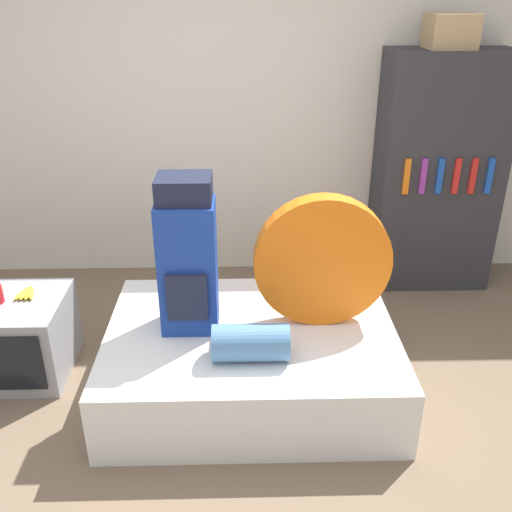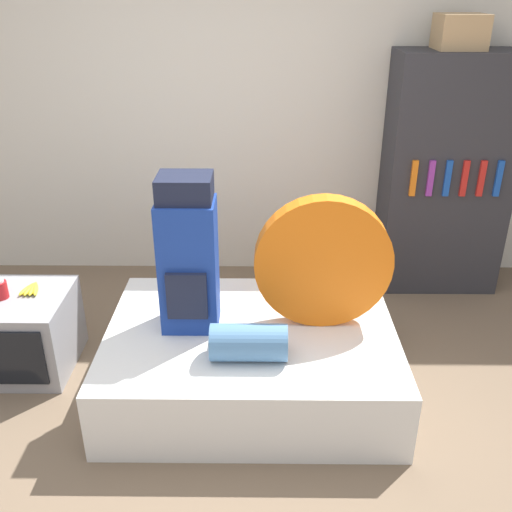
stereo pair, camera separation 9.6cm
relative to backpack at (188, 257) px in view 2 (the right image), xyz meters
name	(u,v)px [view 2 (the right image)]	position (x,y,z in m)	size (l,w,h in m)	color
ground_plane	(209,449)	(0.13, -0.55, -0.82)	(16.00, 16.00, 0.00)	brown
wall_back	(227,107)	(0.13, 1.52, 0.48)	(8.00, 0.05, 2.60)	silver
bed	(251,358)	(0.33, -0.05, -0.62)	(1.60, 1.19, 0.40)	white
backpack	(188,257)	(0.00, 0.00, 0.00)	(0.30, 0.29, 0.86)	navy
tent_bag	(323,262)	(0.72, 0.03, -0.05)	(0.75, 0.12, 0.75)	orange
sleeping_roll	(249,342)	(0.33, -0.32, -0.32)	(0.39, 0.19, 0.19)	teal
television	(25,332)	(-1.03, 0.14, -0.58)	(0.55, 0.57, 0.48)	#939399
canister	(0,289)	(-1.12, 0.14, -0.28)	(0.09, 0.09, 0.12)	#B2191E
banana_bunch	(32,289)	(-0.97, 0.22, -0.32)	(0.12, 0.16, 0.03)	yellow
bookshelf	(445,176)	(1.72, 1.26, 0.05)	(0.87, 0.45, 1.73)	#2D2D33
cardboard_box	(460,32)	(1.68, 1.27, 1.02)	(0.30, 0.29, 0.22)	tan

